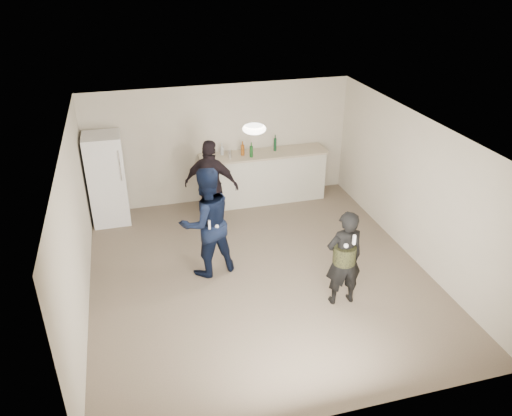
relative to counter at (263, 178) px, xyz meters
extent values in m
plane|color=#6B5B4C|center=(-0.84, -2.67, -0.53)|extent=(6.00, 6.00, 0.00)
plane|color=silver|center=(-0.84, -2.67, 1.98)|extent=(6.00, 6.00, 0.00)
plane|color=beige|center=(-0.84, 0.33, 0.72)|extent=(6.00, 0.00, 6.00)
plane|color=beige|center=(-0.84, -5.67, 0.72)|extent=(6.00, 0.00, 6.00)
plane|color=beige|center=(-3.59, -2.67, 0.72)|extent=(0.00, 6.00, 6.00)
plane|color=beige|center=(1.91, -2.67, 0.72)|extent=(0.00, 6.00, 6.00)
cube|color=beige|center=(0.00, 0.00, 0.00)|extent=(2.60, 0.56, 1.05)
cube|color=#C5B399|center=(0.00, 0.00, 0.55)|extent=(2.68, 0.64, 0.04)
cube|color=white|center=(-3.18, -0.07, 0.38)|extent=(0.70, 0.70, 1.80)
cylinder|color=silver|center=(-2.90, -0.44, 0.78)|extent=(0.02, 0.02, 0.60)
ellipsoid|color=white|center=(-0.84, -2.37, 1.93)|extent=(0.36, 0.36, 0.16)
cylinder|color=silver|center=(-0.74, -0.06, 0.65)|extent=(0.08, 0.08, 0.17)
imported|color=#0F1C40|center=(-1.64, -2.35, 0.42)|extent=(1.07, 0.92, 1.88)
imported|color=black|center=(0.18, -3.70, 0.26)|extent=(0.57, 0.38, 1.56)
cylinder|color=#383D1C|center=(0.18, -3.70, 0.32)|extent=(0.34, 0.34, 0.28)
imported|color=black|center=(-1.28, -0.87, 0.37)|extent=(1.13, 0.86, 1.78)
cube|color=silver|center=(-1.64, -2.63, 0.53)|extent=(0.04, 0.04, 0.15)
sphere|color=white|center=(-1.52, -2.60, 0.45)|extent=(0.07, 0.07, 0.07)
cube|color=white|center=(0.18, -3.95, 0.72)|extent=(0.04, 0.04, 0.15)
sphere|color=silver|center=(0.08, -3.92, 0.62)|extent=(0.07, 0.07, 0.07)
cylinder|color=#164F1D|center=(-0.30, -0.14, 0.68)|extent=(0.07, 0.07, 0.23)
cylinder|color=#974E16|center=(-0.45, 0.01, 0.67)|extent=(0.08, 0.08, 0.22)
cylinder|color=#B0B6BB|center=(-0.85, 0.14, 0.65)|extent=(0.07, 0.07, 0.17)
cylinder|color=#124122|center=(0.27, 0.08, 0.70)|extent=(0.06, 0.06, 0.27)
camera|label=1|loc=(-2.71, -9.36, 4.33)|focal=35.00mm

